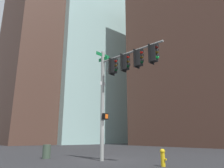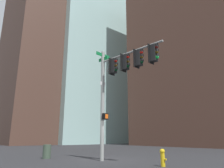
% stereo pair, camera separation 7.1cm
% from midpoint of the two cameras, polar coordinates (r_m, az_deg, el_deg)
% --- Properties ---
extents(ground_plane, '(200.00, 200.00, 0.00)m').
position_cam_midpoint_polar(ground_plane, '(14.68, -2.43, -20.05)').
color(ground_plane, '#262628').
extents(signal_pole_assembly, '(5.25, 1.36, 7.42)m').
position_cam_midpoint_polar(signal_pole_assembly, '(13.43, 2.13, 1.70)').
color(signal_pole_assembly, gray).
rests_on(signal_pole_assembly, ground_plane).
extents(fire_hydrant, '(0.34, 0.26, 0.87)m').
position_cam_midpoint_polar(fire_hydrant, '(11.61, 13.88, -18.80)').
color(fire_hydrant, gold).
rests_on(fire_hydrant, ground_plane).
extents(litter_bin, '(0.56, 0.56, 0.95)m').
position_cam_midpoint_polar(litter_bin, '(16.21, -17.28, -17.23)').
color(litter_bin, '#384738').
rests_on(litter_bin, ground_plane).
extents(building_brick_nearside, '(25.54, 20.84, 42.02)m').
position_cam_midpoint_polar(building_brick_nearside, '(47.81, 24.49, 11.08)').
color(building_brick_nearside, brown).
rests_on(building_brick_nearside, ground_plane).
extents(building_brick_midblock, '(23.73, 15.01, 43.98)m').
position_cam_midpoint_polar(building_brick_midblock, '(59.51, -19.69, 6.61)').
color(building_brick_midblock, '#4C3328').
rests_on(building_brick_midblock, ground_plane).
extents(building_glass_tower, '(33.66, 22.68, 86.90)m').
position_cam_midpoint_polar(building_glass_tower, '(76.51, -9.31, 19.04)').
color(building_glass_tower, '#9EC6C1').
rests_on(building_glass_tower, ground_plane).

